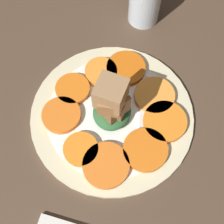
# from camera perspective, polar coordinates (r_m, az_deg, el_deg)

# --- Properties ---
(table_slab) EXTENTS (1.20, 1.20, 0.02)m
(table_slab) POSITION_cam_1_polar(r_m,az_deg,el_deg) (0.60, 0.00, -1.21)
(table_slab) COLOR #4C3828
(table_slab) RESTS_ON ground
(plate) EXTENTS (0.31, 0.31, 0.01)m
(plate) POSITION_cam_1_polar(r_m,az_deg,el_deg) (0.59, 0.00, -0.63)
(plate) COLOR beige
(plate) RESTS_ON table_slab
(carrot_slice_0) EXTENTS (0.08, 0.08, 0.01)m
(carrot_slice_0) POSITION_cam_1_polar(r_m,az_deg,el_deg) (0.60, 7.76, 2.98)
(carrot_slice_0) COLOR orange
(carrot_slice_0) RESTS_ON plate
(carrot_slice_1) EXTENTS (0.08, 0.08, 0.01)m
(carrot_slice_1) POSITION_cam_1_polar(r_m,az_deg,el_deg) (0.62, 2.96, 7.89)
(carrot_slice_1) COLOR #D45F12
(carrot_slice_1) RESTS_ON plate
(carrot_slice_2) EXTENTS (0.06, 0.06, 0.01)m
(carrot_slice_2) POSITION_cam_1_polar(r_m,az_deg,el_deg) (0.62, -2.02, 7.36)
(carrot_slice_2) COLOR orange
(carrot_slice_2) RESTS_ON plate
(carrot_slice_3) EXTENTS (0.07, 0.07, 0.01)m
(carrot_slice_3) POSITION_cam_1_polar(r_m,az_deg,el_deg) (0.60, -7.19, 4.19)
(carrot_slice_3) COLOR orange
(carrot_slice_3) RESTS_ON plate
(carrot_slice_4) EXTENTS (0.07, 0.07, 0.01)m
(carrot_slice_4) POSITION_cam_1_polar(r_m,az_deg,el_deg) (0.58, -9.23, -0.57)
(carrot_slice_4) COLOR orange
(carrot_slice_4) RESTS_ON plate
(carrot_slice_5) EXTENTS (0.06, 0.06, 0.01)m
(carrot_slice_5) POSITION_cam_1_polar(r_m,az_deg,el_deg) (0.55, -5.72, -6.79)
(carrot_slice_5) COLOR orange
(carrot_slice_5) RESTS_ON plate
(carrot_slice_6) EXTENTS (0.08, 0.08, 0.01)m
(carrot_slice_6) POSITION_cam_1_polar(r_m,az_deg,el_deg) (0.54, -1.11, -9.69)
(carrot_slice_6) COLOR orange
(carrot_slice_6) RESTS_ON plate
(carrot_slice_7) EXTENTS (0.08, 0.08, 0.01)m
(carrot_slice_7) POSITION_cam_1_polar(r_m,az_deg,el_deg) (0.55, 6.11, -6.88)
(carrot_slice_7) COLOR orange
(carrot_slice_7) RESTS_ON plate
(carrot_slice_8) EXTENTS (0.08, 0.08, 0.01)m
(carrot_slice_8) POSITION_cam_1_polar(r_m,az_deg,el_deg) (0.58, 9.63, -1.74)
(carrot_slice_8) COLOR orange
(carrot_slice_8) RESTS_ON plate
(center_pile) EXTENTS (0.08, 0.07, 0.12)m
(center_pile) POSITION_cam_1_polar(r_m,az_deg,el_deg) (0.54, -0.01, 1.57)
(center_pile) COLOR #2D6033
(center_pile) RESTS_ON plate
(fork) EXTENTS (0.18, 0.05, 0.00)m
(fork) POSITION_cam_1_polar(r_m,az_deg,el_deg) (0.58, 5.62, -1.37)
(fork) COLOR silver
(fork) RESTS_ON plate
(water_glass) EXTENTS (0.07, 0.07, 0.10)m
(water_glass) POSITION_cam_1_polar(r_m,az_deg,el_deg) (0.69, 6.00, 19.53)
(water_glass) COLOR silver
(water_glass) RESTS_ON table_slab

